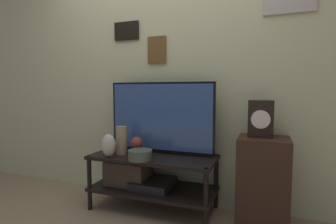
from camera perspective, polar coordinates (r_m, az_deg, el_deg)
The scene contains 10 objects.
ground_plane at distance 2.39m, azimuth -6.29°, elevation -22.95°, with size 12.00×12.00×0.00m, color #997F60.
wall_back at distance 2.67m, azimuth -0.60°, elevation 10.03°, with size 6.40×0.08×2.70m.
media_console at distance 2.54m, azimuth -5.15°, elevation -13.36°, with size 1.15×0.51×0.51m.
television at distance 2.48m, azimuth -1.50°, elevation -1.11°, with size 1.03×0.05×0.68m.
vase_tall_ceramic at distance 2.51m, azimuth -10.04°, elevation -6.09°, with size 0.10×0.10×0.26m.
vase_wide_bowl at distance 2.31m, azimuth -6.10°, elevation -9.27°, with size 0.21×0.21×0.09m.
vase_urn_stoneware at distance 2.44m, azimuth -12.79°, elevation -7.11°, with size 0.13×0.11×0.21m.
decorative_bust at distance 2.47m, azimuth -6.80°, elevation -7.13°, with size 0.12×0.12×0.17m.
side_table at distance 2.37m, azimuth 19.92°, elevation -13.90°, with size 0.40×0.36×0.72m.
mantel_clock at distance 2.28m, azimuth 19.54°, elevation -1.39°, with size 0.20×0.11×0.30m.
Camera 1 is at (0.96, -1.88, 1.11)m, focal length 28.00 mm.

